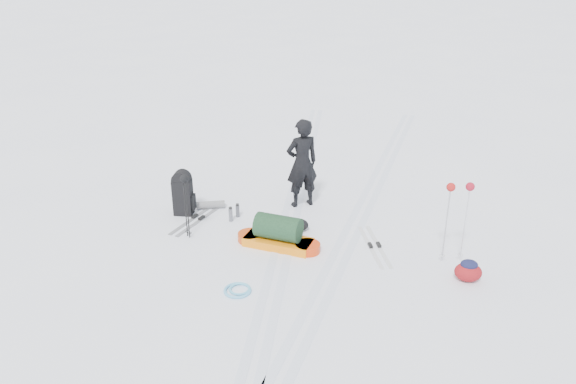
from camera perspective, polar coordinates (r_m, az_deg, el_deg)
name	(u,v)px	position (r m, az deg, el deg)	size (l,w,h in m)	color
ground	(284,241)	(10.43, -0.37, -4.99)	(200.00, 200.00, 0.00)	white
ski_tracks	(323,222)	(11.11, 3.59, -3.10)	(3.38, 17.97, 0.01)	silver
skier	(302,163)	(11.46, 1.43, 2.93)	(0.68, 0.45, 1.88)	black
pulk_sled	(278,235)	(10.15, -1.00, -4.35)	(1.64, 0.73, 0.61)	orange
expedition_rucksack	(186,194)	(11.47, -10.29, -0.17)	(0.95, 0.66, 0.94)	black
ski_poles_black	(185,186)	(10.29, -10.45, 0.58)	(0.16, 0.16, 1.26)	black
ski_poles_silver	(459,196)	(9.67, 17.01, -0.40)	(0.46, 0.22, 1.47)	#ACAFB3
touring_skis_grey	(198,218)	(11.38, -9.11, -2.62)	(0.69, 1.65, 0.06)	#95989E
touring_skis_white	(374,246)	(10.35, 8.77, -5.45)	(0.71, 1.57, 0.06)	silver
rope_coil	(238,290)	(9.04, -5.08, -9.87)	(0.54, 0.54, 0.05)	#5BB0DE
small_daypack	(468,271)	(9.64, 17.85, -7.62)	(0.47, 0.37, 0.38)	maroon
thermos_pair	(234,212)	(11.22, -5.51, -2.08)	(0.18, 0.32, 0.31)	slate
stuff_sack	(299,225)	(10.75, 1.11, -3.34)	(0.45, 0.40, 0.23)	black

